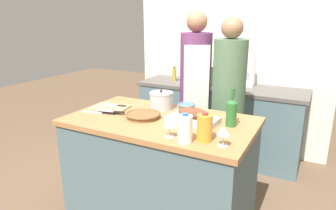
{
  "coord_description": "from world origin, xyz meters",
  "views": [
    {
      "loc": [
        1.07,
        -1.92,
        1.68
      ],
      "look_at": [
        0.0,
        0.13,
        1.0
      ],
      "focal_mm": 32.0,
      "sensor_mm": 36.0,
      "label": 1
    }
  ],
  "objects_px": {
    "cutting_board": "(110,108)",
    "wine_bottle_green": "(231,111)",
    "knife_paring": "(112,111)",
    "person_cook_guest": "(228,98)",
    "milk_jug": "(185,129)",
    "knife_bread": "(116,105)",
    "knife_chef": "(100,113)",
    "stock_pot": "(161,100)",
    "mixing_bowl": "(186,106)",
    "condiment_bottle_tall": "(174,74)",
    "person_cook_aproned": "(195,89)",
    "wine_glass_left": "(169,123)",
    "condiment_bottle_short": "(212,77)",
    "juice_jug": "(205,128)",
    "wicker_basket": "(143,115)",
    "wine_glass_right": "(223,131)",
    "roasting_pan": "(193,117)",
    "stand_mixer": "(247,74)"
  },
  "relations": [
    {
      "from": "person_cook_aproned",
      "to": "wine_glass_left",
      "type": "bearing_deg",
      "value": -101.79
    },
    {
      "from": "person_cook_guest",
      "to": "juice_jug",
      "type": "bearing_deg",
      "value": -61.13
    },
    {
      "from": "milk_jug",
      "to": "knife_paring",
      "type": "relative_size",
      "value": 0.77
    },
    {
      "from": "knife_paring",
      "to": "mixing_bowl",
      "type": "bearing_deg",
      "value": 38.48
    },
    {
      "from": "wine_glass_left",
      "to": "knife_chef",
      "type": "bearing_deg",
      "value": 165.74
    },
    {
      "from": "juice_jug",
      "to": "person_cook_aproned",
      "type": "distance_m",
      "value": 1.18
    },
    {
      "from": "stand_mixer",
      "to": "roasting_pan",
      "type": "bearing_deg",
      "value": -90.96
    },
    {
      "from": "wicker_basket",
      "to": "milk_jug",
      "type": "xyz_separation_m",
      "value": [
        0.49,
        -0.28,
        0.07
      ]
    },
    {
      "from": "knife_paring",
      "to": "knife_bread",
      "type": "xyz_separation_m",
      "value": [
        -0.08,
        0.17,
        0.0
      ]
    },
    {
      "from": "knife_paring",
      "to": "person_cook_guest",
      "type": "distance_m",
      "value": 1.1
    },
    {
      "from": "roasting_pan",
      "to": "stand_mixer",
      "type": "relative_size",
      "value": 1.12
    },
    {
      "from": "wine_bottle_green",
      "to": "person_cook_guest",
      "type": "bearing_deg",
      "value": 108.23
    },
    {
      "from": "wicker_basket",
      "to": "mixing_bowl",
      "type": "distance_m",
      "value": 0.42
    },
    {
      "from": "milk_jug",
      "to": "knife_chef",
      "type": "height_order",
      "value": "milk_jug"
    },
    {
      "from": "person_cook_aproned",
      "to": "knife_chef",
      "type": "bearing_deg",
      "value": -142.21
    },
    {
      "from": "cutting_board",
      "to": "mixing_bowl",
      "type": "bearing_deg",
      "value": 25.72
    },
    {
      "from": "wicker_basket",
      "to": "wine_glass_right",
      "type": "relative_size",
      "value": 2.1
    },
    {
      "from": "milk_jug",
      "to": "wine_glass_left",
      "type": "bearing_deg",
      "value": 167.44
    },
    {
      "from": "cutting_board",
      "to": "knife_bread",
      "type": "xyz_separation_m",
      "value": [
        0.02,
        0.06,
        0.01
      ]
    },
    {
      "from": "knife_chef",
      "to": "knife_paring",
      "type": "bearing_deg",
      "value": 18.58
    },
    {
      "from": "mixing_bowl",
      "to": "knife_bread",
      "type": "xyz_separation_m",
      "value": [
        -0.57,
        -0.23,
        -0.01
      ]
    },
    {
      "from": "person_cook_guest",
      "to": "milk_jug",
      "type": "bearing_deg",
      "value": -67.03
    },
    {
      "from": "wine_glass_right",
      "to": "person_cook_aproned",
      "type": "distance_m",
      "value": 1.27
    },
    {
      "from": "wine_bottle_green",
      "to": "stand_mixer",
      "type": "bearing_deg",
      "value": 99.31
    },
    {
      "from": "juice_jug",
      "to": "wine_glass_right",
      "type": "xyz_separation_m",
      "value": [
        0.13,
        -0.03,
        0.01
      ]
    },
    {
      "from": "wine_glass_left",
      "to": "juice_jug",
      "type": "bearing_deg",
      "value": 12.87
    },
    {
      "from": "condiment_bottle_tall",
      "to": "person_cook_aproned",
      "type": "bearing_deg",
      "value": -48.85
    },
    {
      "from": "cutting_board",
      "to": "wine_bottle_green",
      "type": "distance_m",
      "value": 1.05
    },
    {
      "from": "roasting_pan",
      "to": "condiment_bottle_tall",
      "type": "distance_m",
      "value": 1.66
    },
    {
      "from": "milk_jug",
      "to": "knife_bread",
      "type": "relative_size",
      "value": 0.94
    },
    {
      "from": "stock_pot",
      "to": "wine_glass_left",
      "type": "xyz_separation_m",
      "value": [
        0.36,
        -0.54,
        0.02
      ]
    },
    {
      "from": "milk_jug",
      "to": "wine_glass_left",
      "type": "height_order",
      "value": "milk_jug"
    },
    {
      "from": "juice_jug",
      "to": "wine_glass_left",
      "type": "distance_m",
      "value": 0.23
    },
    {
      "from": "person_cook_guest",
      "to": "knife_chef",
      "type": "bearing_deg",
      "value": -113.13
    },
    {
      "from": "person_cook_guest",
      "to": "condiment_bottle_tall",
      "type": "bearing_deg",
      "value": 163.33
    },
    {
      "from": "condiment_bottle_short",
      "to": "knife_paring",
      "type": "bearing_deg",
      "value": -101.73
    },
    {
      "from": "mixing_bowl",
      "to": "person_cook_guest",
      "type": "height_order",
      "value": "person_cook_guest"
    },
    {
      "from": "stock_pot",
      "to": "knife_bread",
      "type": "xyz_separation_m",
      "value": [
        -0.37,
        -0.15,
        -0.05
      ]
    },
    {
      "from": "mixing_bowl",
      "to": "knife_bread",
      "type": "distance_m",
      "value": 0.61
    },
    {
      "from": "roasting_pan",
      "to": "condiment_bottle_tall",
      "type": "xyz_separation_m",
      "value": [
        -0.86,
        1.42,
        0.02
      ]
    },
    {
      "from": "wine_bottle_green",
      "to": "condiment_bottle_short",
      "type": "bearing_deg",
      "value": 114.91
    },
    {
      "from": "mixing_bowl",
      "to": "person_cook_guest",
      "type": "distance_m",
      "value": 0.49
    },
    {
      "from": "wine_glass_right",
      "to": "knife_chef",
      "type": "bearing_deg",
      "value": 171.42
    },
    {
      "from": "wine_glass_left",
      "to": "knife_paring",
      "type": "height_order",
      "value": "wine_glass_left"
    },
    {
      "from": "mixing_bowl",
      "to": "condiment_bottle_tall",
      "type": "height_order",
      "value": "condiment_bottle_tall"
    },
    {
      "from": "mixing_bowl",
      "to": "juice_jug",
      "type": "bearing_deg",
      "value": -56.1
    },
    {
      "from": "cutting_board",
      "to": "wine_glass_left",
      "type": "relative_size",
      "value": 2.63
    },
    {
      "from": "juice_jug",
      "to": "milk_jug",
      "type": "xyz_separation_m",
      "value": [
        -0.1,
        -0.08,
        0.0
      ]
    },
    {
      "from": "knife_paring",
      "to": "condiment_bottle_tall",
      "type": "distance_m",
      "value": 1.54
    },
    {
      "from": "wicker_basket",
      "to": "stock_pot",
      "type": "bearing_deg",
      "value": 88.59
    }
  ]
}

